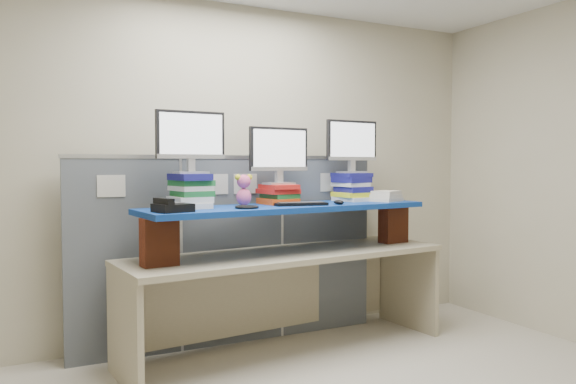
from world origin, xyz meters
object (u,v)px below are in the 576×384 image
monitor_left (191,138)px  keyboard (301,204)px  desk (288,272)px  monitor_right (352,143)px  monitor_center (279,152)px  blue_board (288,208)px  desk_phone (172,207)px

monitor_left → keyboard: (0.81, -0.13, -0.49)m
desk → monitor_left: (-0.75, 0.04, 1.02)m
desk → monitor_right: (0.70, 0.19, 1.01)m
desk → monitor_center: monitor_center is taller
monitor_right → keyboard: size_ratio=1.22×
blue_board → monitor_right: size_ratio=4.47×
monitor_right → blue_board: bearing=-170.6°
desk_phone → desk: bearing=-1.5°
desk_phone → keyboard: bearing=-7.0°
monitor_left → desk_phone: size_ratio=1.94×
keyboard → monitor_right: bearing=32.8°
monitor_center → keyboard: 0.45m
desk_phone → blue_board: bearing=-1.5°
monitor_left → monitor_right: (1.45, 0.15, -0.01)m
blue_board → monitor_center: size_ratio=4.47×
keyboard → monitor_center: bearing=121.8°
keyboard → desk_phone: desk_phone is taller
blue_board → desk: bearing=0.0°
blue_board → monitor_right: 0.89m
monitor_right → monitor_left: bearing=180.0°
blue_board → monitor_left: size_ratio=4.47×
desk → blue_board: (0.00, 0.00, 0.50)m
blue_board → keyboard: 0.11m
desk → monitor_right: bearing=9.4°
monitor_center → desk_phone: 1.07m
desk → keyboard: (0.06, -0.09, 0.53)m
blue_board → monitor_right: (0.70, 0.19, 0.51)m
desk → monitor_left: monitor_left is taller
blue_board → monitor_right: monitor_right is taller
monitor_right → keyboard: monitor_right is taller
desk → blue_board: bearing=0.0°
monitor_left → monitor_center: 0.74m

